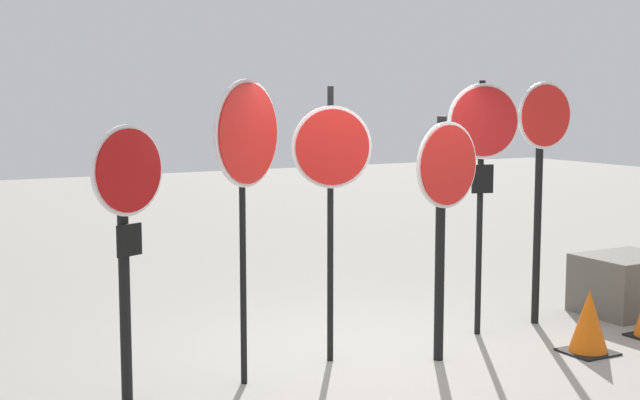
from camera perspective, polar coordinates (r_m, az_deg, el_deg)
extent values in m
plane|color=gray|center=(8.29, 3.54, -10.14)|extent=(40.00, 40.00, 0.00)
cylinder|color=black|center=(7.05, -12.44, -4.24)|extent=(0.09, 0.09, 2.16)
cylinder|color=white|center=(6.90, -12.22, 1.86)|extent=(0.64, 0.32, 0.70)
cylinder|color=#AD0F0F|center=(6.88, -12.12, 1.85)|extent=(0.59, 0.29, 0.64)
cube|color=black|center=(6.96, -12.11, -2.53)|extent=(0.22, 0.12, 0.25)
cylinder|color=black|center=(7.37, -4.96, -3.07)|extent=(0.05, 0.05, 2.30)
cylinder|color=white|center=(7.25, -4.71, 4.27)|extent=(0.76, 0.48, 0.88)
cylinder|color=red|center=(7.24, -4.59, 4.27)|extent=(0.71, 0.45, 0.82)
cylinder|color=black|center=(7.97, 0.67, -1.67)|extent=(0.06, 0.06, 2.48)
cylinder|color=white|center=(7.85, 0.77, 3.41)|extent=(0.71, 0.20, 0.73)
cylinder|color=red|center=(7.83, 0.81, 3.40)|extent=(0.66, 0.19, 0.67)
cylinder|color=black|center=(8.09, 7.69, -2.55)|extent=(0.09, 0.09, 2.22)
cylinder|color=white|center=(7.96, 8.13, 2.24)|extent=(0.76, 0.18, 0.77)
cylinder|color=red|center=(7.95, 8.23, 2.23)|extent=(0.70, 0.17, 0.71)
cylinder|color=black|center=(9.02, 10.19, -0.58)|extent=(0.06, 0.06, 2.55)
cylinder|color=white|center=(8.90, 10.44, 4.98)|extent=(0.72, 0.24, 0.74)
cylinder|color=red|center=(8.89, 10.48, 4.97)|extent=(0.66, 0.22, 0.68)
cube|color=black|center=(8.94, 10.36, 1.34)|extent=(0.22, 0.09, 0.29)
cylinder|color=black|center=(9.59, 13.77, -0.60)|extent=(0.08, 0.08, 2.43)
cylinder|color=white|center=(9.48, 14.19, 5.27)|extent=(0.69, 0.04, 0.69)
cylinder|color=red|center=(9.46, 14.26, 5.26)|extent=(0.63, 0.04, 0.63)
cube|color=black|center=(8.84, 16.76, -9.29)|extent=(0.44, 0.44, 0.02)
cone|color=#E05B0C|center=(8.76, 16.82, -7.39)|extent=(0.37, 0.37, 0.58)
cube|color=#605B51|center=(10.48, 19.06, -5.11)|extent=(1.01, 0.84, 0.65)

